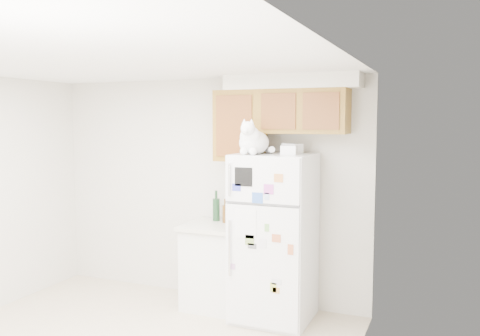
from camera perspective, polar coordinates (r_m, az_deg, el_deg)
The scene contains 8 objects.
room_shell at distance 4.26m, azimuth -12.97°, elevation 0.36°, with size 3.84×4.04×2.52m.
refrigerator at distance 5.21m, azimuth 3.82°, elevation -7.76°, with size 0.76×0.78×1.70m.
base_counter at distance 5.63m, azimuth -2.74°, elevation -10.85°, with size 0.64×0.64×0.92m.
cat at distance 5.00m, azimuth 1.47°, elevation 3.07°, with size 0.35×0.51×0.36m.
storage_box_back at distance 5.18m, azimuth 5.91°, elevation 2.20°, with size 0.18×0.13×0.10m, color white.
storage_box_front at distance 4.96m, azimuth 5.52°, elevation 2.00°, with size 0.15×0.11×0.09m, color white.
bottle_green at distance 5.66m, azimuth -2.69°, elevation -4.25°, with size 0.08×0.08×0.34m, color #19381E, non-canonical shape.
bottle_amber at distance 5.55m, azimuth -1.67°, elevation -4.82°, with size 0.06×0.06×0.26m, color #593814, non-canonical shape.
Camera 1 is at (2.60, -3.20, 2.04)m, focal length 38.00 mm.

